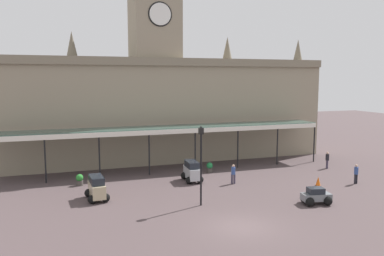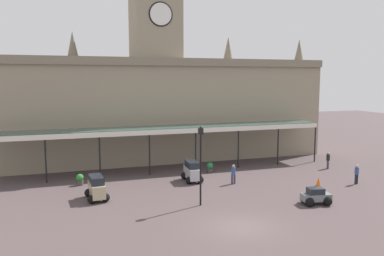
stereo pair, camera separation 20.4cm
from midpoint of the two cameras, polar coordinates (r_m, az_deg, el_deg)
name	(u,v)px [view 2 (the right image)]	position (r m, az deg, el deg)	size (l,w,h in m)	color
ground_plane	(241,227)	(24.86, 7.26, -13.88)	(140.00, 140.00, 0.00)	#4E3F40
station_building	(156,103)	(43.41, -5.05, 3.56)	(37.67, 6.19, 18.92)	gray
entrance_canopy	(169,129)	(38.48, -3.12, -0.09)	(31.74, 3.26, 4.25)	#38564C
car_beige_van	(97,189)	(30.48, -13.30, -8.46)	(1.69, 2.45, 1.77)	tan
car_grey_sedan	(316,197)	(30.02, 17.50, -9.44)	(2.18, 1.75, 1.19)	slate
car_silver_van	(192,172)	(34.79, 0.17, -6.33)	(1.70, 2.46, 1.77)	#B2B5BA
pedestrian_near_entrance	(328,160)	(41.78, 19.03, -4.30)	(0.34, 0.36, 1.67)	#3F384C
pedestrian_beside_cars	(233,173)	(34.07, 6.12, -6.48)	(0.39, 0.34, 1.67)	#3F384C
pedestrian_crossing_forecourt	(357,173)	(36.64, 22.65, -6.03)	(0.38, 0.34, 1.67)	black
victorian_lamppost	(201,157)	(27.70, 1.45, -4.21)	(0.30, 0.30, 5.63)	black
traffic_cone	(319,181)	(35.16, 17.82, -7.27)	(0.40, 0.40, 0.73)	orange
planter_by_canopy	(80,179)	(34.83, -15.59, -7.11)	(0.60, 0.60, 0.96)	#47423D
planter_forecourt_centre	(210,167)	(38.07, 2.74, -5.65)	(0.60, 0.60, 0.96)	#47423D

